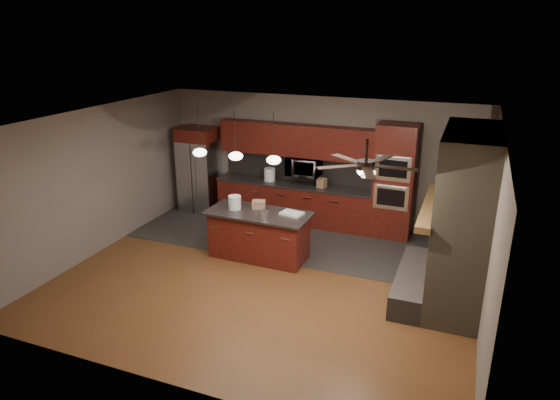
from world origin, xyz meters
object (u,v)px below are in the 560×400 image
at_px(oven_tower, 394,182).
at_px(paint_tray, 292,213).
at_px(cardboard_box, 259,205).
at_px(kitchen_island, 259,235).
at_px(paint_can, 264,214).
at_px(microwave, 304,166).
at_px(counter_bucket, 270,175).
at_px(refrigerator, 199,169).
at_px(white_bucket, 235,202).
at_px(counter_box, 322,183).

distance_m(oven_tower, paint_tray, 2.43).
bearing_deg(cardboard_box, kitchen_island, -85.39).
xyz_separation_m(paint_can, cardboard_box, (-0.28, 0.41, 0.02)).
xyz_separation_m(microwave, paint_can, (0.01, -2.26, -0.32)).
bearing_deg(counter_bucket, refrigerator, -177.37).
relative_size(paint_can, cardboard_box, 0.76).
bearing_deg(paint_tray, white_bucket, -162.58).
xyz_separation_m(paint_can, counter_bucket, (-0.80, 2.21, 0.06)).
bearing_deg(refrigerator, white_bucket, -45.40).
height_order(cardboard_box, counter_bucket, counter_bucket).
height_order(refrigerator, paint_can, refrigerator).
relative_size(refrigerator, kitchen_island, 1.01).
relative_size(counter_bucket, counter_box, 1.37).
height_order(cardboard_box, counter_box, counter_box).
bearing_deg(white_bucket, paint_tray, 5.95).
distance_m(kitchen_island, paint_tray, 0.79).
bearing_deg(paint_tray, cardboard_box, -174.24).
xyz_separation_m(kitchen_island, counter_box, (0.64, 1.94, 0.54)).
distance_m(refrigerator, paint_tray, 3.49).
bearing_deg(counter_bucket, counter_box, -2.31).
bearing_deg(paint_can, microwave, 90.20).
relative_size(paint_tray, counter_bucket, 1.43).
bearing_deg(white_bucket, cardboard_box, 24.17).
distance_m(paint_can, counter_bucket, 2.35).
distance_m(white_bucket, counter_box, 2.24).
distance_m(refrigerator, counter_box, 3.01).
xyz_separation_m(refrigerator, white_bucket, (1.88, -1.90, 0.05)).
relative_size(microwave, kitchen_island, 0.37).
bearing_deg(cardboard_box, paint_can, -74.03).
bearing_deg(paint_can, paint_tray, 38.85).
relative_size(oven_tower, counter_bucket, 8.40).
height_order(microwave, kitchen_island, microwave).
height_order(refrigerator, kitchen_island, refrigerator).
bearing_deg(microwave, paint_tray, -77.38).
relative_size(paint_can, counter_box, 0.91).
relative_size(refrigerator, counter_bucket, 7.04).
bearing_deg(kitchen_island, refrigerator, 142.54).
height_order(oven_tower, paint_can, oven_tower).
xyz_separation_m(oven_tower, cardboard_box, (-2.25, -1.79, -0.19)).
bearing_deg(paint_can, kitchen_island, 132.34).
height_order(oven_tower, microwave, oven_tower).
height_order(microwave, refrigerator, refrigerator).
height_order(kitchen_island, counter_bucket, counter_bucket).
bearing_deg(counter_bucket, oven_tower, -0.15).
relative_size(oven_tower, kitchen_island, 1.21).
distance_m(microwave, counter_bucket, 0.83).
xyz_separation_m(microwave, counter_box, (0.45, -0.10, -0.30)).
xyz_separation_m(white_bucket, cardboard_box, (0.41, 0.19, -0.05)).
bearing_deg(microwave, cardboard_box, -98.31).
distance_m(oven_tower, white_bucket, 3.32).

